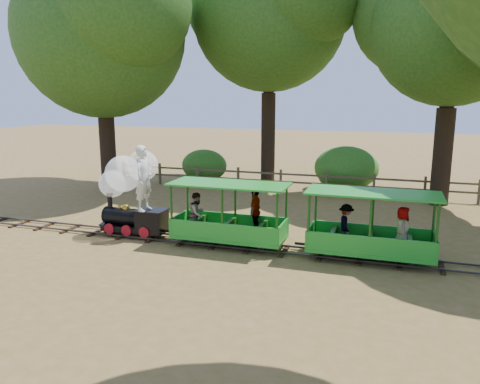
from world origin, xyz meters
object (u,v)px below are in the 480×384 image
(carriage_front, at_px, (228,219))
(fence, at_px, (303,180))
(locomotive, at_px, (130,186))
(carriage_rear, at_px, (371,233))

(carriage_front, height_order, fence, carriage_front)
(locomotive, bearing_deg, carriage_rear, -0.16)
(fence, bearing_deg, locomotive, -115.41)
(carriage_rear, xyz_separation_m, fence, (-3.25, 7.98, -0.17))
(carriage_rear, bearing_deg, locomotive, 179.84)
(fence, bearing_deg, carriage_front, -94.65)
(carriage_front, relative_size, carriage_rear, 1.00)
(locomotive, distance_m, fence, 8.86)
(locomotive, xyz_separation_m, fence, (3.78, 7.96, -0.98))
(locomotive, relative_size, carriage_rear, 0.86)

